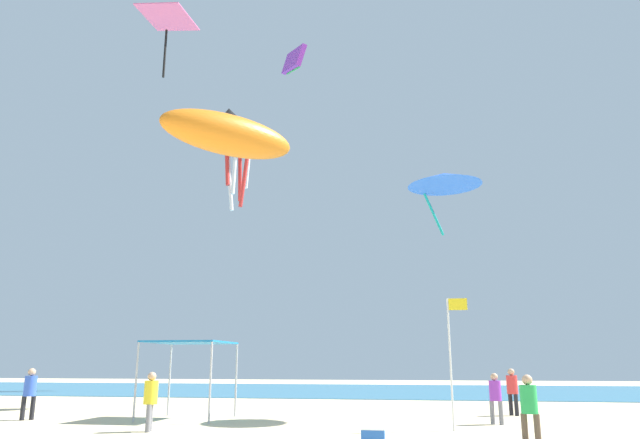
{
  "coord_description": "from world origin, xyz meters",
  "views": [
    {
      "loc": [
        3.02,
        -15.35,
        1.88
      ],
      "look_at": [
        -2.49,
        14.67,
        9.39
      ],
      "focal_mm": 32.93,
      "sensor_mm": 36.0,
      "label": 1
    }
  ],
  "objects_px": {
    "person_near_tent": "(30,389)",
    "kite_delta_blue": "(444,180)",
    "kite_parafoil_purple": "(294,60)",
    "person_central": "(495,394)",
    "canopy_tent": "(190,346)",
    "person_leftmost": "(529,404)",
    "cooler_box": "(373,436)",
    "person_far_shore": "(151,396)",
    "person_rightmost": "(512,388)",
    "kite_octopus_red": "(238,148)",
    "banner_flag": "(452,350)",
    "kite_inflatable_orange": "(229,134)",
    "kite_diamond_pink": "(167,20)"
  },
  "relations": [
    {
      "from": "person_near_tent",
      "to": "kite_delta_blue",
      "type": "xyz_separation_m",
      "value": [
        14.49,
        3.35,
        7.81
      ]
    },
    {
      "from": "person_near_tent",
      "to": "person_far_shore",
      "type": "bearing_deg",
      "value": 104.3
    },
    {
      "from": "person_near_tent",
      "to": "canopy_tent",
      "type": "bearing_deg",
      "value": 141.61
    },
    {
      "from": "cooler_box",
      "to": "kite_inflatable_orange",
      "type": "xyz_separation_m",
      "value": [
        -7.81,
        10.56,
        12.6
      ]
    },
    {
      "from": "person_rightmost",
      "to": "kite_inflatable_orange",
      "type": "relative_size",
      "value": 0.26
    },
    {
      "from": "person_rightmost",
      "to": "person_far_shore",
      "type": "xyz_separation_m",
      "value": [
        -10.93,
        -7.36,
        -0.03
      ]
    },
    {
      "from": "kite_parafoil_purple",
      "to": "cooler_box",
      "type": "bearing_deg",
      "value": -7.79
    },
    {
      "from": "person_rightmost",
      "to": "kite_octopus_red",
      "type": "distance_m",
      "value": 31.39
    },
    {
      "from": "person_central",
      "to": "kite_inflatable_orange",
      "type": "relative_size",
      "value": 0.24
    },
    {
      "from": "kite_parafoil_purple",
      "to": "kite_diamond_pink",
      "type": "distance_m",
      "value": 8.28
    },
    {
      "from": "person_leftmost",
      "to": "cooler_box",
      "type": "xyz_separation_m",
      "value": [
        -3.68,
        0.01,
        -0.78
      ]
    },
    {
      "from": "canopy_tent",
      "to": "banner_flag",
      "type": "relative_size",
      "value": 0.71
    },
    {
      "from": "person_near_tent",
      "to": "kite_parafoil_purple",
      "type": "xyz_separation_m",
      "value": [
        5.64,
        15.18,
        20.26
      ]
    },
    {
      "from": "kite_parafoil_purple",
      "to": "kite_octopus_red",
      "type": "xyz_separation_m",
      "value": [
        -6.56,
        8.65,
        -2.46
      ]
    },
    {
      "from": "banner_flag",
      "to": "person_rightmost",
      "type": "bearing_deg",
      "value": 67.24
    },
    {
      "from": "kite_delta_blue",
      "to": "kite_diamond_pink",
      "type": "distance_m",
      "value": 22.58
    },
    {
      "from": "person_central",
      "to": "person_far_shore",
      "type": "relative_size",
      "value": 0.96
    },
    {
      "from": "banner_flag",
      "to": "kite_octopus_red",
      "type": "bearing_deg",
      "value": 121.85
    },
    {
      "from": "person_rightmost",
      "to": "person_near_tent",
      "type": "bearing_deg",
      "value": -107.17
    },
    {
      "from": "person_central",
      "to": "kite_parafoil_purple",
      "type": "height_order",
      "value": "kite_parafoil_purple"
    },
    {
      "from": "person_central",
      "to": "kite_inflatable_orange",
      "type": "xyz_separation_m",
      "value": [
        -11.25,
        5.35,
        11.85
      ]
    },
    {
      "from": "canopy_tent",
      "to": "person_leftmost",
      "type": "xyz_separation_m",
      "value": [
        10.64,
        -5.13,
        -1.52
      ]
    },
    {
      "from": "canopy_tent",
      "to": "cooler_box",
      "type": "bearing_deg",
      "value": -36.38
    },
    {
      "from": "person_central",
      "to": "kite_diamond_pink",
      "type": "height_order",
      "value": "kite_diamond_pink"
    },
    {
      "from": "person_far_shore",
      "to": "kite_delta_blue",
      "type": "distance_m",
      "value": 13.16
    },
    {
      "from": "cooler_box",
      "to": "kite_parafoil_purple",
      "type": "height_order",
      "value": "kite_parafoil_purple"
    },
    {
      "from": "person_central",
      "to": "kite_parafoil_purple",
      "type": "bearing_deg",
      "value": -29.83
    },
    {
      "from": "kite_diamond_pink",
      "to": "person_leftmost",
      "type": "bearing_deg",
      "value": 52.0
    },
    {
      "from": "person_rightmost",
      "to": "person_far_shore",
      "type": "height_order",
      "value": "person_rightmost"
    },
    {
      "from": "person_leftmost",
      "to": "kite_octopus_red",
      "type": "relative_size",
      "value": 0.25
    },
    {
      "from": "canopy_tent",
      "to": "kite_parafoil_purple",
      "type": "xyz_separation_m",
      "value": [
        0.38,
        13.9,
        18.8
      ]
    },
    {
      "from": "person_far_shore",
      "to": "cooler_box",
      "type": "bearing_deg",
      "value": -118.31
    },
    {
      "from": "banner_flag",
      "to": "cooler_box",
      "type": "distance_m",
      "value": 4.33
    },
    {
      "from": "kite_parafoil_purple",
      "to": "person_rightmost",
      "type": "bearing_deg",
      "value": 19.96
    },
    {
      "from": "kite_inflatable_orange",
      "to": "kite_delta_blue",
      "type": "xyz_separation_m",
      "value": [
        10.08,
        -3.36,
        -3.95
      ]
    },
    {
      "from": "kite_inflatable_orange",
      "to": "kite_parafoil_purple",
      "type": "bearing_deg",
      "value": 36.92
    },
    {
      "from": "canopy_tent",
      "to": "person_rightmost",
      "type": "distance_m",
      "value": 12.02
    },
    {
      "from": "kite_delta_blue",
      "to": "person_near_tent",
      "type": "bearing_deg",
      "value": -101.98
    },
    {
      "from": "kite_inflatable_orange",
      "to": "person_near_tent",
      "type": "bearing_deg",
      "value": -168.13
    },
    {
      "from": "person_near_tent",
      "to": "kite_diamond_pink",
      "type": "height_order",
      "value": "kite_diamond_pink"
    },
    {
      "from": "kite_delta_blue",
      "to": "kite_octopus_red",
      "type": "xyz_separation_m",
      "value": [
        -15.41,
        20.48,
        9.99
      ]
    },
    {
      "from": "person_central",
      "to": "cooler_box",
      "type": "height_order",
      "value": "person_central"
    },
    {
      "from": "person_central",
      "to": "kite_octopus_red",
      "type": "xyz_separation_m",
      "value": [
        -16.59,
        22.47,
        17.89
      ]
    },
    {
      "from": "canopy_tent",
      "to": "person_near_tent",
      "type": "bearing_deg",
      "value": -166.38
    },
    {
      "from": "canopy_tent",
      "to": "person_far_shore",
      "type": "height_order",
      "value": "canopy_tent"
    },
    {
      "from": "person_near_tent",
      "to": "person_far_shore",
      "type": "relative_size",
      "value": 1.05
    },
    {
      "from": "person_far_shore",
      "to": "kite_diamond_pink",
      "type": "xyz_separation_m",
      "value": [
        -7.25,
        13.78,
        21.65
      ]
    },
    {
      "from": "canopy_tent",
      "to": "kite_parafoil_purple",
      "type": "distance_m",
      "value": 23.38
    },
    {
      "from": "person_rightmost",
      "to": "cooler_box",
      "type": "xyz_separation_m",
      "value": [
        -4.42,
        -8.71,
        -0.82
      ]
    },
    {
      "from": "canopy_tent",
      "to": "person_rightmost",
      "type": "height_order",
      "value": "canopy_tent"
    }
  ]
}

